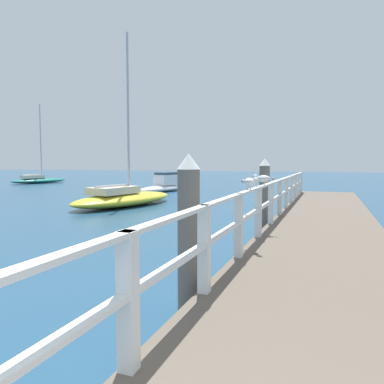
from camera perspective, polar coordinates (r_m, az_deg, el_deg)
name	(u,v)px	position (r m, az deg, el deg)	size (l,w,h in m)	color
pier_deck	(323,230)	(9.71, 19.50, -5.56)	(2.49, 19.70, 0.45)	brown
pier_railing	(276,195)	(9.68, 12.72, -0.48)	(0.12, 18.22, 0.98)	silver
dock_piling_near	(189,232)	(4.71, -0.52, -6.16)	(0.29, 0.29, 2.00)	#6B6056
dock_piling_far	(264,195)	(10.29, 11.03, -0.42)	(0.29, 0.29, 2.00)	#6B6056
seagull_foreground	(250,182)	(6.37, 8.88, 1.56)	(0.37, 0.36, 0.21)	white
seagull_background	(263,178)	(7.79, 10.88, 2.06)	(0.48, 0.18, 0.21)	white
boat_2	(164,185)	(24.36, -4.30, 1.05)	(2.14, 4.75, 1.25)	white
boat_4	(39,180)	(36.75, -22.48, 1.76)	(3.02, 5.59, 7.19)	#197266
boat_5	(124,198)	(16.47, -10.42, -0.85)	(3.11, 6.18, 7.47)	gold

